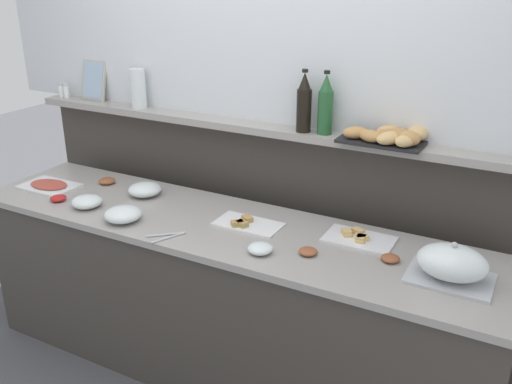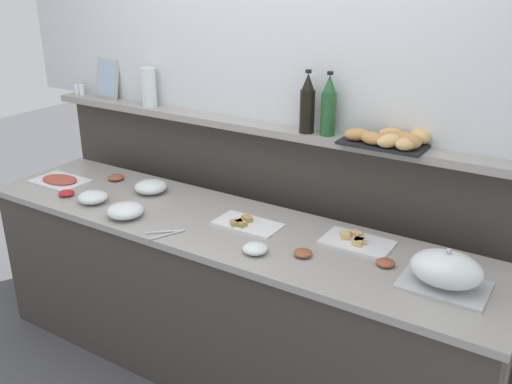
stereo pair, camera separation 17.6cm
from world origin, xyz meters
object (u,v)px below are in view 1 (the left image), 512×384
Objects in this scene: cold_cuts_platter at (49,185)px; water_carafe at (138,89)px; pepper_shaker at (66,91)px; condiment_bowl_dark at (390,258)px; glass_bowl_small at (87,202)px; glass_bowl_medium at (260,249)px; wine_bottle_green at (326,106)px; framed_picture at (94,80)px; sandwich_platter_rear at (247,224)px; serving_cloche at (452,264)px; salt_shaker at (61,90)px; condiment_bowl_red at (308,251)px; glass_bowl_large at (145,190)px; wine_bottle_dark at (304,104)px; condiment_bowl_cream at (58,198)px; glass_bowl_extra at (123,215)px; serving_tongs at (168,236)px; sandwich_platter_side at (359,238)px; bread_basket at (391,136)px; condiment_bowl_teal at (107,181)px.

cold_cuts_platter is 0.77m from water_carafe.
condiment_bowl_dark is at bearing -10.31° from pepper_shaker.
glass_bowl_small is (0.41, -0.12, 0.02)m from cold_cuts_platter.
glass_bowl_medium is at bearing -159.40° from condiment_bowl_dark.
wine_bottle_green is 1.26× the size of framed_picture.
serving_cloche is (0.98, -0.06, 0.06)m from sandwich_platter_rear.
salt_shaker is (-0.32, 0.47, 0.44)m from cold_cuts_platter.
condiment_bowl_red is (-0.60, -0.07, -0.06)m from serving_cloche.
cold_cuts_platter is 0.60m from glass_bowl_large.
salt_shaker is 0.35× the size of framed_picture.
wine_bottle_dark is at bearing -173.26° from wine_bottle_green.
pepper_shaker is (-2.52, 0.45, 0.37)m from serving_cloche.
cold_cuts_platter is 0.24m from condiment_bowl_cream.
serving_tongs is (0.31, -0.04, -0.03)m from glass_bowl_extra.
bread_basket reaches higher than sandwich_platter_side.
sandwich_platter_rear is 0.70m from wine_bottle_green.
wine_bottle_green reaches higher than condiment_bowl_cream.
condiment_bowl_cream reaches higher than serving_tongs.
salt_shaker is 2.17m from bread_basket.
sandwich_platter_side is 1.74× the size of glass_bowl_large.
glass_bowl_small is 0.35m from condiment_bowl_teal.
bread_basket is (0.85, 0.65, 0.44)m from serving_tongs.
framed_picture is at bearing 156.90° from glass_bowl_medium.
water_carafe reaches higher than condiment_bowl_teal.
glass_bowl_large is 1.42m from condiment_bowl_dark.
bread_basket is at bearing 21.24° from glass_bowl_small.
condiment_bowl_dark is at bearing -3.93° from glass_bowl_large.
framed_picture is at bearing 138.41° from glass_bowl_extra.
water_carafe is (-0.95, 0.39, 0.51)m from sandwich_platter_rear.
bread_basket is (0.05, 0.25, 0.43)m from sandwich_platter_side.
bread_basket is (0.39, 0.58, 0.42)m from glass_bowl_medium.
sandwich_platter_rear is 3.79× the size of salt_shaker.
condiment_bowl_dark is 0.59m from bread_basket.
serving_cloche is 0.60m from condiment_bowl_red.
water_carafe is at bearing 98.44° from glass_bowl_small.
condiment_bowl_red is 0.48× the size of serving_tongs.
pepper_shaker reaches higher than serving_cloche.
glass_bowl_extra reaches higher than condiment_bowl_teal.
condiment_bowl_red is 2.04m from pepper_shaker.
glass_bowl_medium is 0.46m from serving_tongs.
framed_picture reaches higher than glass_bowl_small.
salt_shaker is at bearing 180.00° from water_carafe.
framed_picture is at bearing 10.48° from pepper_shaker.
glass_bowl_extra is 1.31m from condiment_bowl_dark.
cold_cuts_platter is 0.33m from condiment_bowl_teal.
glass_bowl_medium is (0.19, -0.22, 0.01)m from sandwich_platter_rear.
sandwich_platter_side is 0.23m from condiment_bowl_dark.
glass_bowl_extra is at bearing -170.22° from condiment_bowl_dark.
condiment_bowl_dark is 0.89m from wine_bottle_dark.
pepper_shaker is (-1.27, 0.68, 0.44)m from serving_tongs.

